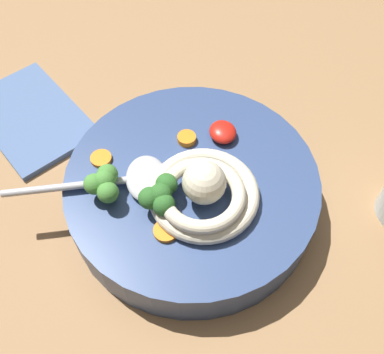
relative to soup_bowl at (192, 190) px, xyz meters
The scene contains 11 objects.
table_slab 5.78cm from the soup_bowl, 103.77° to the right, with size 132.90×132.90×4.08cm, color #936D47.
soup_bowl is the anchor object (origin of this frame).
noodle_pile 5.16cm from the soup_bowl, ahead, with size 12.71×12.47×5.11cm.
soup_spoon 7.09cm from the soup_bowl, 100.07° to the right, with size 6.68×17.53×1.60cm.
chili_sauce_dollop 7.50cm from the soup_bowl, 130.63° to the left, with size 3.42×3.08×1.54cm, color red.
broccoli_floret_rear 6.91cm from the soup_bowl, 58.45° to the right, with size 4.47×3.84×3.53cm.
broccoli_floret_beside_chili 10.34cm from the soup_bowl, 92.96° to the right, with size 4.32×3.71×3.41cm.
carrot_slice_near_spoon 10.72cm from the soup_bowl, 120.89° to the right, with size 2.35×2.35×0.47cm, color orange.
carrot_slice_center 5.91cm from the soup_bowl, 168.99° to the left, with size 2.14×2.14×0.75cm, color orange.
carrot_slice_front 7.70cm from the soup_bowl, 39.07° to the right, with size 2.50×2.50×0.51cm, color orange.
folded_napkin 25.57cm from the soup_bowl, 139.19° to the right, with size 17.61×11.47×0.80cm, color #4C6693.
Camera 1 is at (26.56, -5.07, 48.30)cm, focal length 41.05 mm.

